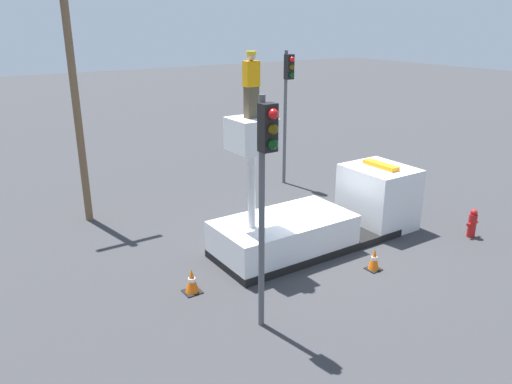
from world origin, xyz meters
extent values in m
plane|color=#38383A|center=(0.00, 0.00, 0.00)|extent=(120.00, 120.00, 0.00)
cube|color=black|center=(0.00, 0.00, 0.12)|extent=(6.21, 2.32, 0.24)
cube|color=white|center=(-0.97, 0.00, 0.59)|extent=(4.26, 2.26, 1.17)
cube|color=white|center=(3.10, 0.00, 1.07)|extent=(1.94, 2.26, 2.14)
cube|color=black|center=(4.08, 0.00, 1.50)|extent=(0.03, 1.92, 0.86)
cube|color=orange|center=(3.10, 0.00, 2.21)|extent=(0.36, 1.36, 0.14)
cylinder|color=silver|center=(-2.14, 0.00, 2.38)|extent=(0.22, 0.22, 2.41)
cube|color=white|center=(-2.14, 0.00, 3.93)|extent=(1.13, 1.13, 0.90)
cube|color=brown|center=(-2.14, 0.00, 4.80)|extent=(0.34, 0.26, 0.84)
cube|color=#F29E0C|center=(-2.14, 0.00, 5.55)|extent=(0.40, 0.26, 0.66)
sphere|color=beige|center=(-2.14, 0.00, 5.99)|extent=(0.23, 0.23, 0.23)
cylinder|color=yellow|center=(-2.14, 0.00, 6.08)|extent=(0.26, 0.26, 0.09)
cylinder|color=#515156|center=(-3.68, -2.78, 2.73)|extent=(0.14, 0.14, 5.46)
cube|color=black|center=(-3.68, -2.99, 4.81)|extent=(0.34, 0.28, 1.00)
sphere|color=red|center=(-3.68, -3.17, 5.12)|extent=(0.22, 0.22, 0.22)
sphere|color=#503C07|center=(-3.68, -3.17, 4.81)|extent=(0.22, 0.22, 0.22)
sphere|color=#083710|center=(-3.68, -3.17, 4.50)|extent=(0.22, 0.22, 0.22)
cylinder|color=#515156|center=(3.28, 5.71, 2.85)|extent=(0.14, 0.14, 5.70)
cube|color=black|center=(3.28, 5.50, 5.05)|extent=(0.34, 0.28, 1.00)
sphere|color=red|center=(3.28, 5.32, 5.36)|extent=(0.22, 0.22, 0.22)
sphere|color=#503C07|center=(3.28, 5.32, 5.05)|extent=(0.22, 0.22, 0.22)
sphere|color=#083710|center=(3.28, 5.32, 4.74)|extent=(0.22, 0.22, 0.22)
cylinder|color=red|center=(5.03, -2.45, 0.40)|extent=(0.26, 0.26, 0.80)
sphere|color=red|center=(5.03, -2.45, 0.87)|extent=(0.23, 0.23, 0.23)
cylinder|color=red|center=(4.83, -2.45, 0.48)|extent=(0.12, 0.11, 0.11)
cylinder|color=red|center=(5.22, -2.45, 0.48)|extent=(0.12, 0.11, 0.11)
cube|color=black|center=(-4.39, -0.54, 0.01)|extent=(0.45, 0.45, 0.03)
cone|color=orange|center=(-4.39, -0.54, 0.34)|extent=(0.38, 0.38, 0.68)
cylinder|color=white|center=(-4.39, -0.54, 0.38)|extent=(0.20, 0.20, 0.10)
cube|color=black|center=(0.59, -2.30, 0.01)|extent=(0.40, 0.40, 0.03)
cone|color=orange|center=(0.59, -2.30, 0.33)|extent=(0.33, 0.33, 0.66)
cylinder|color=white|center=(0.59, -2.30, 0.37)|extent=(0.17, 0.17, 0.09)
cylinder|color=brown|center=(-5.20, 6.15, 4.12)|extent=(0.26, 0.26, 8.24)
camera|label=1|loc=(-9.43, -11.25, 6.92)|focal=35.00mm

